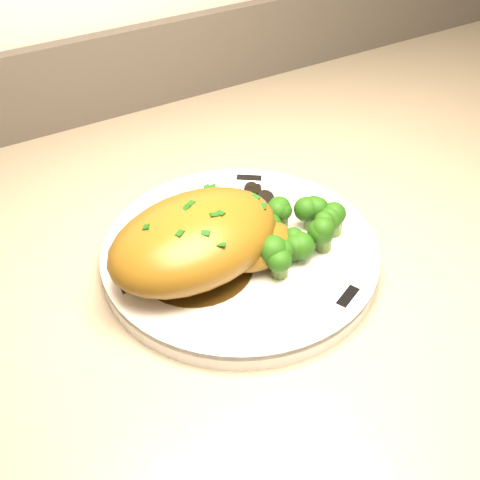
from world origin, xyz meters
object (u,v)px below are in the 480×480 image
chicken_breast (202,240)px  broccoli_florets (299,229)px  counter (438,344)px  plate (240,254)px

chicken_breast → broccoli_florets: 0.10m
counter → plate: bearing=-174.0°
counter → broccoli_florets: size_ratio=20.36×
chicken_breast → plate: bearing=-0.6°
broccoli_florets → chicken_breast: bearing=168.0°
chicken_breast → broccoli_florets: size_ratio=1.80×
chicken_breast → broccoli_florets: (0.10, -0.02, -0.01)m
chicken_breast → counter: bearing=-1.4°
broccoli_florets → plate: bearing=153.2°
plate → counter: bearing=6.0°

